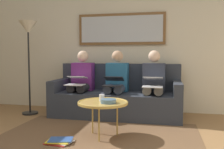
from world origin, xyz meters
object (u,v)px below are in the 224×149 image
(person_middle, at_px, (116,81))
(bowl, at_px, (108,101))
(cup, at_px, (102,98))
(laptop_silver, at_px, (153,82))
(person_right, at_px, (81,80))
(magazine_stack, at_px, (59,141))
(laptop_black, at_px, (113,82))
(framed_mirror, at_px, (121,29))
(person_left, at_px, (154,82))
(standing_lamp, at_px, (28,37))
(coffee_table, at_px, (103,103))
(laptop_white, at_px, (76,80))
(couch, at_px, (117,97))

(person_middle, bearing_deg, bowl, 96.65)
(cup, bearing_deg, laptop_silver, -125.35)
(person_right, bearing_deg, magazine_stack, 99.24)
(bowl, height_order, laptop_black, laptop_black)
(framed_mirror, bearing_deg, person_left, 144.47)
(laptop_black, relative_size, standing_lamp, 0.21)
(coffee_table, distance_m, bowl, 0.11)
(framed_mirror, relative_size, cup, 18.34)
(person_left, height_order, laptop_black, person_left)
(laptop_black, xyz_separation_m, standing_lamp, (1.55, -0.04, 0.75))
(person_left, xyz_separation_m, laptop_silver, (0.00, 0.24, 0.03))
(person_left, relative_size, laptop_silver, 3.00)
(person_right, distance_m, magazine_stack, 1.63)
(framed_mirror, distance_m, coffee_table, 1.95)
(person_left, height_order, laptop_silver, person_left)
(laptop_black, bearing_deg, person_right, -20.50)
(standing_lamp, bearing_deg, person_left, -174.81)
(laptop_white, bearing_deg, person_middle, -159.00)
(cup, xyz_separation_m, standing_lamp, (1.58, -0.90, 0.87))
(cup, xyz_separation_m, bowl, (-0.11, 0.11, -0.02))
(couch, xyz_separation_m, coffee_table, (-0.06, 1.22, 0.13))
(laptop_silver, distance_m, person_right, 1.30)
(laptop_silver, xyz_separation_m, person_middle, (0.64, -0.24, -0.03))
(bowl, xyz_separation_m, laptop_black, (0.14, -0.97, 0.14))
(couch, distance_m, person_left, 0.71)
(framed_mirror, relative_size, laptop_white, 4.69)
(coffee_table, bearing_deg, framed_mirror, -88.04)
(coffee_table, relative_size, magazine_stack, 1.90)
(person_left, distance_m, person_middle, 0.64)
(person_right, bearing_deg, couch, -173.87)
(person_left, xyz_separation_m, laptop_black, (0.64, 0.24, 0.01))
(cup, bearing_deg, couch, -88.59)
(laptop_black, bearing_deg, person_middle, -90.00)
(person_left, bearing_deg, person_right, 0.00)
(framed_mirror, xyz_separation_m, laptop_black, (0.00, 0.70, -0.93))
(cup, bearing_deg, laptop_black, -88.08)
(laptop_black, xyz_separation_m, person_right, (0.64, -0.24, -0.01))
(couch, xyz_separation_m, cup, (-0.03, 1.17, 0.19))
(person_left, distance_m, person_right, 1.28)
(laptop_silver, bearing_deg, laptop_black, 0.02)
(person_middle, bearing_deg, coffee_table, 92.74)
(couch, xyz_separation_m, bowl, (-0.14, 1.28, 0.17))
(coffee_table, xyz_separation_m, laptop_silver, (-0.58, -0.91, 0.19))
(couch, distance_m, laptop_silver, 0.78)
(couch, height_order, magazine_stack, couch)
(person_middle, relative_size, person_right, 1.00)
(bowl, xyz_separation_m, person_left, (-0.50, -1.21, 0.13))
(coffee_table, relative_size, person_right, 0.57)
(person_middle, bearing_deg, standing_lamp, 7.31)
(person_left, bearing_deg, coffee_table, 63.02)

